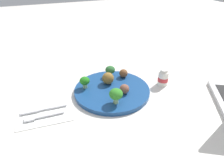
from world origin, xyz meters
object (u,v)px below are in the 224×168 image
(broccoli_floret_back_right, at_px, (85,81))
(meatball_back_right, at_px, (107,78))
(fork, at_px, (42,116))
(broccoli_floret_front_right, at_px, (116,94))
(meatball_mid_right, at_px, (123,73))
(napkin, at_px, (45,113))
(knife, at_px, (42,109))
(yogurt_bottle, at_px, (163,78))
(plate, at_px, (112,90))
(broccoli_floret_far_rim, at_px, (110,70))
(meatball_back_left, at_px, (124,89))

(broccoli_floret_back_right, relative_size, meatball_back_right, 0.98)
(broccoli_floret_back_right, distance_m, fork, 0.20)
(broccoli_floret_front_right, bearing_deg, fork, -8.43)
(meatball_mid_right, xyz_separation_m, napkin, (0.32, 0.10, -0.03))
(meatball_mid_right, distance_m, knife, 0.34)
(yogurt_bottle, bearing_deg, knife, -1.35)
(broccoli_floret_front_right, bearing_deg, broccoli_floret_back_right, -62.14)
(plate, height_order, yogurt_bottle, yogurt_bottle)
(knife, bearing_deg, meatball_mid_right, -166.68)
(napkin, distance_m, yogurt_bottle, 0.46)
(broccoli_floret_front_right, distance_m, meatball_back_right, 0.13)
(broccoli_floret_far_rim, distance_m, meatball_back_right, 0.06)
(broccoli_floret_far_rim, bearing_deg, napkin, 23.77)
(broccoli_floret_front_right, xyz_separation_m, broccoli_floret_far_rim, (-0.05, -0.17, -0.01))
(broccoli_floret_front_right, xyz_separation_m, yogurt_bottle, (-0.23, -0.06, -0.02))
(broccoli_floret_back_right, height_order, knife, broccoli_floret_back_right)
(knife, bearing_deg, meatball_back_left, 174.17)
(broccoli_floret_far_rim, xyz_separation_m, meatball_back_left, (-0.00, 0.13, -0.01))
(fork, xyz_separation_m, yogurt_bottle, (-0.46, -0.03, 0.02))
(fork, bearing_deg, plate, -168.81)
(broccoli_floret_far_rim, bearing_deg, knife, 20.12)
(meatball_back_right, distance_m, fork, 0.27)
(yogurt_bottle, bearing_deg, broccoli_floret_back_right, -13.36)
(broccoli_floret_back_right, relative_size, napkin, 0.26)
(broccoli_floret_far_rim, distance_m, meatball_mid_right, 0.06)
(meatball_back_left, bearing_deg, knife, -5.83)
(broccoli_floret_back_right, bearing_deg, napkin, 26.32)
(fork, bearing_deg, broccoli_floret_far_rim, -154.00)
(napkin, xyz_separation_m, knife, (0.01, -0.02, 0.00))
(fork, distance_m, knife, 0.04)
(meatball_mid_right, xyz_separation_m, fork, (0.33, 0.11, -0.03))
(knife, bearing_deg, meatball_back_right, -167.52)
(plate, height_order, knife, plate)
(broccoli_floret_far_rim, relative_size, meatball_back_left, 1.33)
(broccoli_floret_far_rim, distance_m, fork, 0.32)
(meatball_back_left, bearing_deg, broccoli_floret_far_rim, -89.55)
(plate, xyz_separation_m, fork, (0.26, 0.05, -0.00))
(broccoli_floret_back_right, distance_m, meatball_back_left, 0.15)
(meatball_mid_right, height_order, napkin, meatball_mid_right)
(meatball_mid_right, bearing_deg, broccoli_floret_far_rim, -27.88)
(broccoli_floret_front_right, distance_m, broccoli_floret_back_right, 0.15)
(plate, bearing_deg, fork, 11.19)
(broccoli_floret_far_rim, xyz_separation_m, knife, (0.28, 0.10, -0.04))
(meatball_back_left, bearing_deg, fork, 1.40)
(broccoli_floret_front_right, xyz_separation_m, fork, (0.24, -0.04, -0.04))
(broccoli_floret_far_rim, bearing_deg, broccoli_floret_back_right, 20.23)
(meatball_back_right, distance_m, yogurt_bottle, 0.22)
(broccoli_floret_front_right, height_order, fork, broccoli_floret_front_right)
(meatball_back_left, relative_size, fork, 0.29)
(meatball_back_left, bearing_deg, yogurt_bottle, -174.14)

